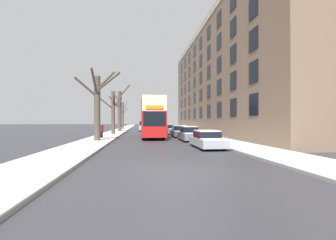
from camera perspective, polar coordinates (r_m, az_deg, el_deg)
name	(u,v)px	position (r m, az deg, el deg)	size (l,w,h in m)	color
ground_plane	(183,172)	(8.97, 3.92, -12.94)	(320.00, 320.00, 0.00)	#38383D
sidewalk_left	(124,128)	(61.77, -11.00, -2.10)	(3.20, 130.00, 0.16)	gray
sidewalk_right	(168,128)	(62.08, -0.04, -2.10)	(3.20, 130.00, 0.16)	gray
terrace_facade_right	(229,81)	(36.54, 15.25, 9.64)	(9.10, 41.10, 16.59)	#7A604C
bare_tree_left_0	(97,105)	(22.21, -17.48, 3.74)	(4.07, 2.33, 6.77)	#4C4238
bare_tree_left_1	(113,112)	(33.38, -13.78, 2.03)	(3.13, 2.40, 6.30)	#4C4238
bare_tree_left_2	(120,110)	(43.31, -12.21, 2.59)	(3.97, 2.38, 9.00)	#4C4238
bare_tree_left_3	(123,115)	(53.94, -11.42, 1.33)	(2.89, 1.81, 6.77)	#4C4238
double_decker_bus	(152,116)	(27.43, -4.13, 0.98)	(2.54, 10.66, 4.60)	red
parked_car_0	(207,140)	(16.78, 9.94, -4.96)	(1.82, 4.14, 1.29)	#9EA3AD
parked_car_1	(189,134)	(22.74, 5.38, -3.59)	(1.73, 4.02, 1.46)	slate
parked_car_2	(179,132)	(28.32, 2.90, -2.98)	(1.88, 4.02, 1.45)	#474C56
parked_car_3	(173,130)	(34.21, 1.17, -2.47)	(1.80, 4.04, 1.53)	slate
parked_car_4	(168,129)	(40.03, -0.04, -2.26)	(1.76, 4.55, 1.35)	#474C56
oncoming_van	(144,125)	(46.29, -6.12, -1.35)	(2.07, 5.45, 2.13)	#9EA3AD
pedestrian_left_sidewalk	(101,130)	(25.89, -16.55, -2.56)	(0.38, 0.38, 1.74)	black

